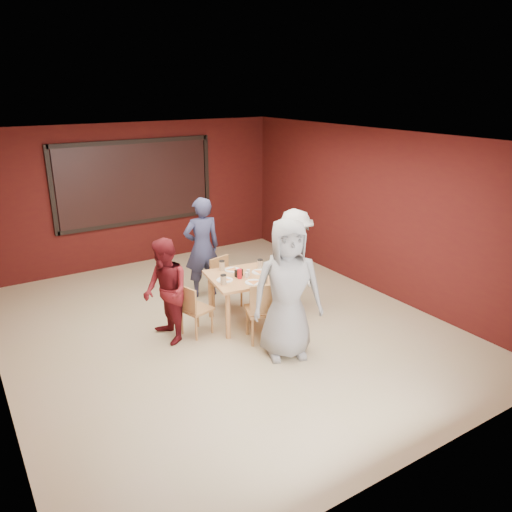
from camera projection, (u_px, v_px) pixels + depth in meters
floor at (222, 327)px, 7.54m from camera, size 7.00×7.00×0.00m
window_blinds at (136, 183)px, 9.76m from camera, size 3.00×0.02×1.50m
dining_table at (243, 282)px, 7.48m from camera, size 1.10×1.10×0.91m
chair_front at (263, 308)px, 6.95m from camera, size 0.56×0.56×0.92m
chair_back at (224, 279)px, 8.14m from camera, size 0.49×0.49×0.82m
chair_left at (193, 307)px, 7.16m from camera, size 0.47×0.47×0.79m
chair_right at (279, 282)px, 7.91m from camera, size 0.56×0.56×0.90m
diner_front at (287, 289)px, 6.50m from camera, size 1.08×0.90×1.90m
diner_back at (202, 248)px, 8.42m from camera, size 0.68×0.49×1.73m
diner_left at (166, 292)px, 6.92m from camera, size 0.57×0.73×1.50m
diner_right at (295, 258)px, 8.06m from camera, size 0.81×1.15×1.62m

